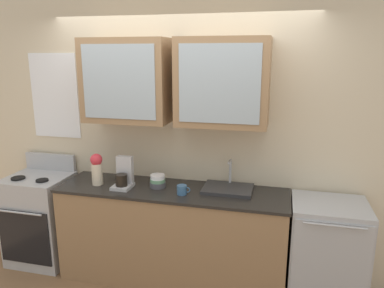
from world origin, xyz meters
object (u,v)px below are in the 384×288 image
(sink_faucet, at_px, (228,188))
(cup_near_sink, at_px, (182,190))
(vase, at_px, (97,168))
(dishwasher, at_px, (326,254))
(stove_range, at_px, (41,218))
(coffee_maker, at_px, (124,176))
(bowl_stack, at_px, (158,181))

(sink_faucet, distance_m, cup_near_sink, 0.43)
(vase, bearing_deg, cup_near_sink, -3.46)
(sink_faucet, xyz_separation_m, dishwasher, (0.89, -0.10, -0.48))
(stove_range, bearing_deg, cup_near_sink, -3.60)
(cup_near_sink, xyz_separation_m, dishwasher, (1.27, 0.09, -0.51))
(sink_faucet, relative_size, coffee_maker, 1.55)
(vase, height_order, dishwasher, vase)
(cup_near_sink, bearing_deg, bowl_stack, 155.26)
(cup_near_sink, height_order, coffee_maker, coffee_maker)
(bowl_stack, height_order, vase, vase)
(bowl_stack, distance_m, coffee_maker, 0.32)
(stove_range, relative_size, bowl_stack, 7.26)
(stove_range, bearing_deg, coffee_maker, -2.90)
(stove_range, bearing_deg, sink_faucet, 2.90)
(stove_range, height_order, bowl_stack, stove_range)
(vase, xyz_separation_m, cup_near_sink, (0.86, -0.05, -0.12))
(bowl_stack, height_order, coffee_maker, coffee_maker)
(sink_faucet, distance_m, vase, 1.25)
(sink_faucet, xyz_separation_m, coffee_maker, (-0.96, -0.15, 0.09))
(coffee_maker, bearing_deg, vase, 179.38)
(coffee_maker, bearing_deg, stove_range, 177.10)
(stove_range, height_order, cup_near_sink, stove_range)
(vase, bearing_deg, bowl_stack, 7.22)
(coffee_maker, bearing_deg, dishwasher, 1.42)
(coffee_maker, bearing_deg, bowl_stack, 13.91)
(vase, relative_size, cup_near_sink, 2.50)
(vase, relative_size, dishwasher, 0.33)
(stove_range, relative_size, sink_faucet, 2.46)
(cup_near_sink, xyz_separation_m, coffee_maker, (-0.58, 0.05, 0.07))
(dishwasher, bearing_deg, coffee_maker, -178.58)
(stove_range, height_order, coffee_maker, coffee_maker)
(dishwasher, bearing_deg, vase, -178.84)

